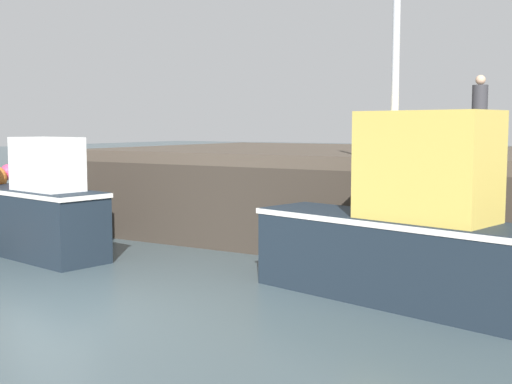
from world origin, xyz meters
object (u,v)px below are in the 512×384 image
fishing_boat_near_left (35,208)px  rowboat (457,282)px  dockworker (479,113)px  fishing_boat_near_right (402,230)px

fishing_boat_near_left → rowboat: (7.62, 1.18, -0.74)m
fishing_boat_near_left → dockworker: dockworker is taller
fishing_boat_near_right → rowboat: 1.33m
fishing_boat_near_left → dockworker: 9.67m
fishing_boat_near_right → dockworker: size_ratio=3.38×
fishing_boat_near_left → fishing_boat_near_right: size_ratio=0.65×
fishing_boat_near_right → rowboat: fishing_boat_near_right is taller
fishing_boat_near_right → dockworker: 6.70m
fishing_boat_near_left → fishing_boat_near_right: bearing=2.7°
rowboat → dockworker: dockworker is taller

